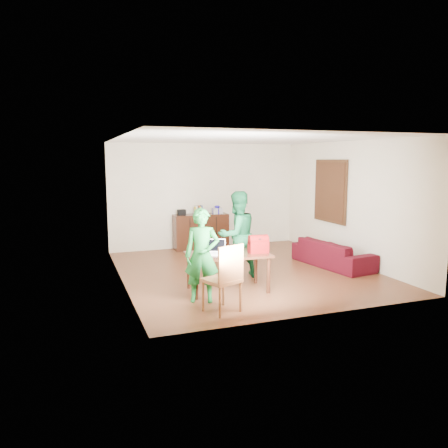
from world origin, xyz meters
name	(u,v)px	position (x,y,z in m)	size (l,w,h in m)	color
room	(244,208)	(0.01, 0.13, 1.31)	(5.20, 5.70, 2.90)	#401F10
table	(228,258)	(-0.82, -1.16, 0.59)	(1.49, 0.91, 0.67)	black
chair	(222,292)	(-1.27, -2.14, 0.31)	(0.61, 0.60, 1.06)	brown
person_near	(202,255)	(-1.41, -1.56, 0.77)	(0.56, 0.37, 1.53)	#156024
person_far	(237,235)	(-0.36, -0.43, 0.85)	(0.83, 0.64, 1.70)	#135830
laptop	(215,252)	(-1.06, -1.16, 0.72)	(0.42, 0.37, 0.25)	white
bananas	(232,257)	(-0.88, -1.55, 0.70)	(0.14, 0.09, 0.05)	gold
bottle	(238,253)	(-0.77, -1.52, 0.76)	(0.06, 0.06, 0.17)	brown
red_bag	(258,246)	(-0.29, -1.28, 0.80)	(0.34, 0.20, 0.25)	maroon
sofa	(333,253)	(1.95, -0.24, 0.28)	(1.92, 0.75, 0.56)	#380707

